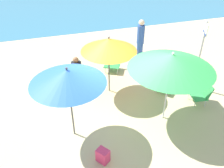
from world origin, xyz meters
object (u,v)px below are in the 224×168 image
at_px(beach_chair_a, 166,83).
at_px(person_b, 77,69).
at_px(beach_chair_c, 113,61).
at_px(beach_bag, 103,156).
at_px(umbrella_orange, 109,45).
at_px(umbrella_green, 172,62).
at_px(umbrella_blue, 67,76).
at_px(beach_chair_b, 202,93).
at_px(warning_sign, 201,48).
at_px(person_a, 140,42).

xyz_separation_m(beach_chair_a, person_b, (-2.59, 1.45, 0.15)).
relative_size(beach_chair_c, beach_bag, 2.32).
bearing_deg(umbrella_orange, umbrella_green, -56.91).
bearing_deg(umbrella_green, umbrella_orange, 123.09).
distance_m(umbrella_green, beach_chair_c, 3.34).
bearing_deg(beach_chair_c, umbrella_blue, -6.54).
bearing_deg(beach_bag, beach_chair_b, 20.13).
height_order(beach_chair_b, beach_chair_c, beach_chair_b).
bearing_deg(person_b, umbrella_orange, -114.85).
height_order(umbrella_orange, umbrella_blue, umbrella_blue).
distance_m(beach_chair_c, warning_sign, 3.09).
xyz_separation_m(beach_chair_a, person_a, (-0.15, 1.86, 0.62)).
bearing_deg(umbrella_blue, umbrella_green, -2.13).
bearing_deg(beach_bag, person_a, 58.01).
height_order(beach_chair_a, person_b, person_b).
distance_m(beach_chair_c, person_a, 1.22).
height_order(umbrella_blue, beach_chair_c, umbrella_blue).
bearing_deg(beach_chair_a, person_a, -127.15).
bearing_deg(umbrella_green, person_b, 126.51).
bearing_deg(umbrella_blue, person_a, 44.75).
relative_size(umbrella_orange, person_b, 2.11).
bearing_deg(warning_sign, umbrella_green, -121.32).
relative_size(umbrella_blue, warning_sign, 0.88).
relative_size(beach_chair_b, warning_sign, 0.30).
xyz_separation_m(beach_chair_b, person_a, (-0.87, 2.74, 0.53)).
xyz_separation_m(umbrella_orange, person_a, (1.58, 1.37, -0.72)).
bearing_deg(person_b, person_a, -57.04).
bearing_deg(warning_sign, umbrella_blue, -141.29).
xyz_separation_m(umbrella_orange, beach_chair_b, (2.45, -1.37, -1.26)).
xyz_separation_m(beach_chair_b, beach_bag, (-3.34, -1.23, -0.19)).
relative_size(person_a, beach_bag, 5.07).
height_order(umbrella_green, person_a, umbrella_green).
relative_size(umbrella_blue, person_a, 1.14).
xyz_separation_m(beach_chair_c, person_a, (1.07, 0.08, 0.58)).
distance_m(beach_chair_b, beach_chair_c, 3.29).
distance_m(umbrella_blue, beach_chair_c, 3.72).
xyz_separation_m(person_a, beach_bag, (-2.48, -3.97, -0.73)).
height_order(beach_chair_a, warning_sign, warning_sign).
bearing_deg(umbrella_green, beach_chair_c, 100.93).
bearing_deg(beach_chair_b, beach_chair_a, -43.47).
distance_m(beach_chair_b, person_b, 4.04).
distance_m(umbrella_orange, beach_chair_c, 1.90).
bearing_deg(beach_chair_a, umbrella_blue, -22.74).
relative_size(person_a, warning_sign, 0.78).
bearing_deg(person_a, warning_sign, 178.86).
bearing_deg(beach_chair_b, beach_chair_c, -46.61).
bearing_deg(warning_sign, beach_chair_c, 164.44).
bearing_deg(umbrella_green, beach_chair_b, 12.02).
bearing_deg(umbrella_orange, beach_bag, -109.08).
xyz_separation_m(umbrella_blue, beach_chair_a, (3.12, 1.08, -1.47)).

